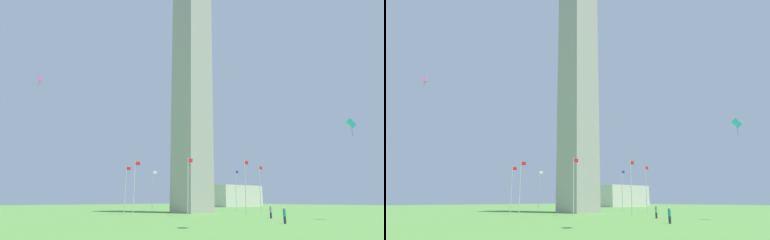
# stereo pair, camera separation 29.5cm
# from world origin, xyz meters

# --- Properties ---
(ground_plane) EXTENTS (260.00, 260.00, 0.00)m
(ground_plane) POSITION_xyz_m (0.00, 0.00, 0.00)
(ground_plane) COLOR #548C3D
(obelisk_monument) EXTENTS (6.49, 6.49, 58.97)m
(obelisk_monument) POSITION_xyz_m (0.00, 0.00, 29.49)
(obelisk_monument) COLOR #A8A399
(obelisk_monument) RESTS_ON ground
(flagpole_n) EXTENTS (1.12, 0.14, 9.48)m
(flagpole_n) POSITION_xyz_m (13.99, 0.00, 5.14)
(flagpole_n) COLOR silver
(flagpole_n) RESTS_ON ground
(flagpole_ne) EXTENTS (1.12, 0.14, 9.48)m
(flagpole_ne) POSITION_xyz_m (9.91, 9.85, 5.14)
(flagpole_ne) COLOR silver
(flagpole_ne) RESTS_ON ground
(flagpole_e) EXTENTS (1.12, 0.14, 9.48)m
(flagpole_e) POSITION_xyz_m (0.05, 13.94, 5.14)
(flagpole_e) COLOR silver
(flagpole_e) RESTS_ON ground
(flagpole_se) EXTENTS (1.12, 0.14, 9.48)m
(flagpole_se) POSITION_xyz_m (-9.80, 9.85, 5.14)
(flagpole_se) COLOR silver
(flagpole_se) RESTS_ON ground
(flagpole_s) EXTENTS (1.12, 0.14, 9.48)m
(flagpole_s) POSITION_xyz_m (-13.88, 0.00, 5.14)
(flagpole_s) COLOR silver
(flagpole_s) RESTS_ON ground
(flagpole_sw) EXTENTS (1.12, 0.14, 9.48)m
(flagpole_sw) POSITION_xyz_m (-9.80, -9.85, 5.14)
(flagpole_sw) COLOR silver
(flagpole_sw) RESTS_ON ground
(flagpole_w) EXTENTS (1.12, 0.14, 9.48)m
(flagpole_w) POSITION_xyz_m (0.05, -13.94, 5.14)
(flagpole_w) COLOR silver
(flagpole_w) RESTS_ON ground
(flagpole_nw) EXTENTS (1.12, 0.14, 9.48)m
(flagpole_nw) POSITION_xyz_m (9.91, -9.85, 5.14)
(flagpole_nw) COLOR silver
(flagpole_nw) RESTS_ON ground
(person_gray_shirt) EXTENTS (0.32, 0.32, 1.74)m
(person_gray_shirt) POSITION_xyz_m (-5.04, -22.38, 0.87)
(person_gray_shirt) COLOR #2D2D38
(person_gray_shirt) RESTS_ON ground
(person_teal_shirt) EXTENTS (0.32, 0.32, 1.78)m
(person_teal_shirt) POSITION_xyz_m (-12.76, -29.50, 0.89)
(person_teal_shirt) COLOR #2D2D38
(person_teal_shirt) RESTS_ON ground
(kite_cyan_box) EXTENTS (1.18, 1.41, 2.52)m
(kite_cyan_box) POSITION_xyz_m (-0.49, -33.12, 12.76)
(kite_cyan_box) COLOR #33C6D1
(kite_pink_box) EXTENTS (0.74, 0.65, 1.62)m
(kite_pink_box) POSITION_xyz_m (-33.25, -5.52, 18.69)
(kite_pink_box) COLOR pink
(distant_building) EXTENTS (21.75, 10.91, 7.99)m
(distant_building) POSITION_xyz_m (52.95, 33.95, 3.99)
(distant_building) COLOR beige
(distant_building) RESTS_ON ground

